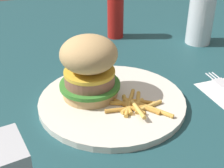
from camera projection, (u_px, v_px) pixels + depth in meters
ground_plane at (117, 94)px, 0.59m from camera, size 1.60×1.60×0.00m
plate at (112, 101)px, 0.56m from camera, size 0.27×0.27×0.01m
sandwich at (89, 67)px, 0.54m from camera, size 0.11×0.11×0.11m
fries_pile at (135, 106)px, 0.53m from camera, size 0.10×0.10×0.01m
drink_glass at (200, 23)px, 0.80m from camera, size 0.07×0.07×0.12m
ketchup_bottle at (116, 11)px, 0.82m from camera, size 0.04×0.04×0.15m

